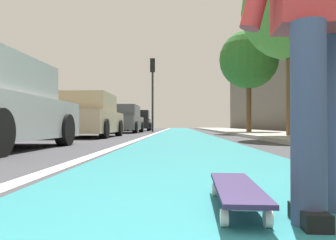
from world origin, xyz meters
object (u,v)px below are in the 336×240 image
at_px(parked_car_far, 123,120).
at_px(parked_car_end, 137,121).
at_px(skater_person, 321,3).
at_px(street_tree_far, 249,60).
at_px(skateboard, 236,189).
at_px(street_tree_mid, 291,11).
at_px(traffic_light, 153,81).
at_px(parked_car_mid, 86,117).

relative_size(parked_car_far, parked_car_end, 1.06).
height_order(skater_person, street_tree_far, street_tree_far).
bearing_deg(skateboard, parked_car_end, 7.84).
bearing_deg(parked_car_far, street_tree_mid, -141.49).
xyz_separation_m(skateboard, street_tree_far, (15.27, -3.14, 3.49)).
distance_m(skater_person, parked_car_far, 17.45).
relative_size(traffic_light, street_tree_mid, 0.81).
distance_m(parked_car_mid, parked_car_far, 6.94).
bearing_deg(parked_car_mid, parked_car_end, -0.53).
xyz_separation_m(parked_car_far, street_tree_mid, (-8.01, -6.37, 3.16)).
bearing_deg(skateboard, traffic_light, 5.45).
bearing_deg(street_tree_mid, parked_car_far, 38.51).
height_order(skateboard, street_tree_far, street_tree_far).
height_order(parked_car_far, traffic_light, traffic_light).
bearing_deg(skater_person, parked_car_mid, 20.29).
bearing_deg(traffic_light, skateboard, -174.55).
xyz_separation_m(skater_person, parked_car_mid, (10.14, 3.75, -0.24)).
xyz_separation_m(skateboard, parked_car_end, (23.79, 3.28, 0.62)).
distance_m(skateboard, parked_car_mid, 10.57).
height_order(skater_person, parked_car_end, skater_person).
bearing_deg(traffic_light, parked_car_end, 16.93).
distance_m(parked_car_far, traffic_light, 3.40).
distance_m(parked_car_mid, traffic_light, 9.41).
xyz_separation_m(skater_person, traffic_light, (19.12, 2.15, 2.08)).
bearing_deg(street_tree_far, traffic_light, 53.25).
bearing_deg(street_tree_far, parked_car_far, 75.43).
height_order(skater_person, parked_car_far, skater_person).
distance_m(skateboard, street_tree_mid, 10.18).
height_order(skater_person, parked_car_mid, skater_person).
distance_m(parked_car_mid, street_tree_far, 8.89).
relative_size(skateboard, street_tree_mid, 0.16).
relative_size(skater_person, traffic_light, 0.37).
relative_size(skater_person, parked_car_far, 0.37).
bearing_deg(parked_car_mid, traffic_light, -10.07).
distance_m(traffic_light, street_tree_far, 6.21).
xyz_separation_m(traffic_light, street_tree_mid, (-10.05, -4.95, 0.85)).
relative_size(skateboard, skater_person, 0.52).
distance_m(parked_car_far, parked_car_end, 6.86).
xyz_separation_m(parked_car_mid, street_tree_mid, (-1.07, -6.55, 3.17)).
xyz_separation_m(parked_car_mid, parked_car_end, (13.80, -0.13, 0.01)).
height_order(parked_car_mid, parked_car_end, parked_car_end).
bearing_deg(street_tree_mid, parked_car_end, 23.34).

